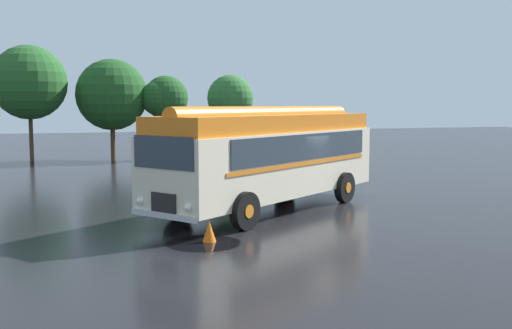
{
  "coord_description": "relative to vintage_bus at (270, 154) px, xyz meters",
  "views": [
    {
      "loc": [
        -7.63,
        -19.12,
        3.54
      ],
      "look_at": [
        -0.92,
        1.18,
        1.4
      ],
      "focal_mm": 42.0,
      "sensor_mm": 36.0,
      "label": 1
    }
  ],
  "objects": [
    {
      "name": "car_mid_left",
      "position": [
        4.4,
        13.23,
        -1.05
      ],
      "size": [
        2.18,
        4.31,
        1.66
      ],
      "color": "silver",
      "rests_on": "ground"
    },
    {
      "name": "vintage_bus",
      "position": [
        0.0,
        0.0,
        0.0
      ],
      "size": [
        9.62,
        7.86,
        3.49
      ],
      "color": "beige",
      "rests_on": "ground"
    },
    {
      "name": "ground_plane",
      "position": [
        0.93,
        0.33,
        -1.89
      ],
      "size": [
        120.0,
        120.0,
        0.0
      ],
      "primitive_type": "plane",
      "color": "black"
    },
    {
      "name": "tree_far_left",
      "position": [
        -8.29,
        20.63,
        3.02
      ],
      "size": [
        4.54,
        4.54,
        7.17
      ],
      "color": "#4C3823",
      "rests_on": "ground"
    },
    {
      "name": "tree_right_of_centre",
      "position": [
        4.62,
        20.75,
        2.05
      ],
      "size": [
        3.18,
        3.15,
        5.57
      ],
      "color": "#4C3823",
      "rests_on": "ground"
    },
    {
      "name": "tree_left_of_centre",
      "position": [
        -3.46,
        20.53,
        2.32
      ],
      "size": [
        4.54,
        4.54,
        6.45
      ],
      "color": "#4C3823",
      "rests_on": "ground"
    },
    {
      "name": "car_near_left",
      "position": [
        1.37,
        13.71,
        -1.05
      ],
      "size": [
        2.31,
        4.36,
        1.66
      ],
      "color": "#4C5156",
      "rests_on": "ground"
    },
    {
      "name": "tree_centre",
      "position": [
        -0.23,
        19.76,
        2.05
      ],
      "size": [
        3.09,
        2.86,
        5.41
      ],
      "color": "#4C3823",
      "rests_on": "ground"
    },
    {
      "name": "traffic_cone",
      "position": [
        -3.07,
        -3.95,
        -1.62
      ],
      "size": [
        0.36,
        0.36,
        0.55
      ],
      "primitive_type": "cone",
      "color": "orange",
      "rests_on": "ground"
    },
    {
      "name": "puddle_patch",
      "position": [
        -3.25,
        -4.06,
        -1.89
      ],
      "size": [
        1.94,
        1.94,
        0.01
      ],
      "primitive_type": "cylinder",
      "color": "black",
      "rests_on": "ground"
    }
  ]
}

